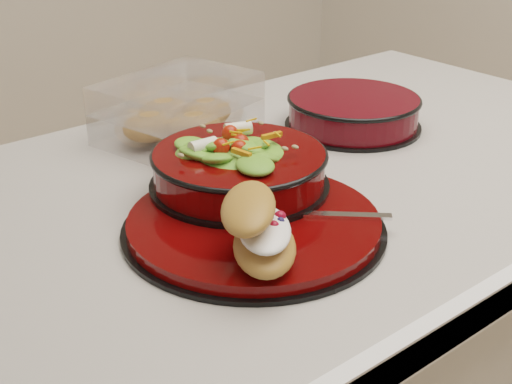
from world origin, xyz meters
TOP-DOWN VIEW (x-y plane):
  - dinner_plate at (-0.18, -0.10)m, footprint 0.32×0.32m
  - salad_bowl at (-0.14, -0.03)m, footprint 0.24×0.24m
  - croissant at (-0.24, -0.18)m, footprint 0.13×0.15m
  - fork at (-0.12, -0.15)m, footprint 0.13×0.13m
  - pastry_box at (-0.07, 0.22)m, footprint 0.27×0.22m
  - extra_bowl at (0.17, 0.07)m, footprint 0.23×0.23m

SIDE VIEW (x-z plane):
  - dinner_plate at x=-0.18m, z-range 0.90..0.92m
  - fork at x=-0.12m, z-range 0.92..0.92m
  - extra_bowl at x=0.17m, z-range 0.90..0.96m
  - pastry_box at x=-0.07m, z-range 0.90..0.99m
  - croissant at x=-0.24m, z-range 0.92..0.99m
  - salad_bowl at x=-0.14m, z-range 0.91..1.01m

